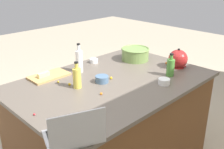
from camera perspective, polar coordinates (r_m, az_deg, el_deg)
island_counter at (r=2.43m, az=0.00°, el=-10.95°), size 1.66×1.12×0.90m
laptop at (r=1.47m, az=-8.11°, el=-12.63°), size 0.37×0.33×0.22m
mixing_bowl_large at (r=2.70m, az=5.05°, el=4.51°), size 0.29×0.29×0.12m
bottle_oil at (r=2.06m, az=-7.60°, el=-0.64°), size 0.07×0.07×0.22m
bottle_vinegar at (r=2.38m, az=-7.13°, el=3.02°), size 0.06×0.06×0.26m
bottle_olive at (r=2.33m, az=12.57°, el=1.60°), size 0.07×0.07×0.20m
kettle at (r=2.56m, az=14.09°, el=3.21°), size 0.21×0.18×0.20m
cutting_board at (r=2.34m, az=-13.49°, el=-0.29°), size 0.34×0.20×0.02m
butter_stick_left at (r=2.31m, az=-14.63°, el=-0.01°), size 0.11×0.04×0.04m
ramekin_small at (r=2.17m, az=11.23°, el=-1.51°), size 0.10×0.10×0.05m
ramekin_medium at (r=2.17m, az=-2.19°, el=-0.99°), size 0.11×0.11×0.05m
ramekin_wide at (r=2.63m, az=-3.97°, el=3.00°), size 0.08×0.08×0.04m
candy_0 at (r=1.78m, az=-16.51°, el=-8.29°), size 0.01×0.01×0.01m
candy_2 at (r=2.65m, az=11.67°, el=2.47°), size 0.02×0.02×0.02m
candy_3 at (r=2.14m, az=-9.21°, el=-2.09°), size 0.02×0.02×0.02m
candy_4 at (r=1.96m, az=-2.36°, el=-4.17°), size 0.02×0.02×0.02m
candy_5 at (r=2.60m, az=15.61°, el=1.72°), size 0.02×0.02×0.02m
candy_6 at (r=2.21m, az=-11.58°, el=-1.56°), size 0.02×0.02×0.02m
candy_7 at (r=2.23m, az=-0.20°, el=-0.75°), size 0.02×0.02×0.02m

